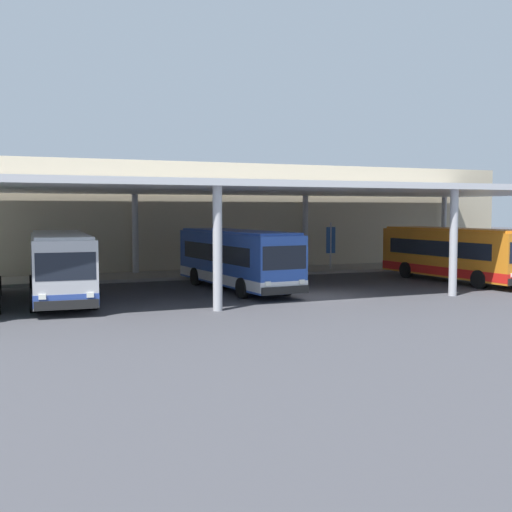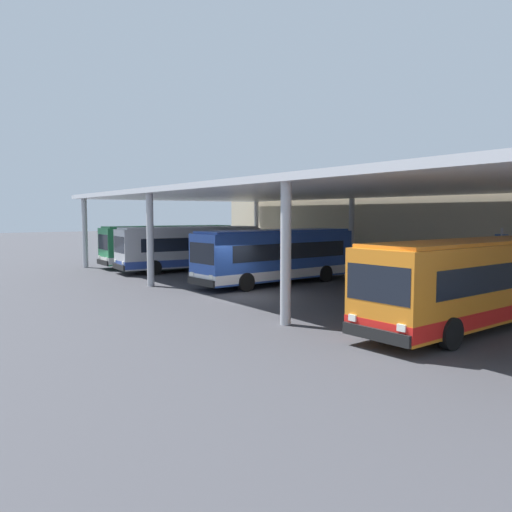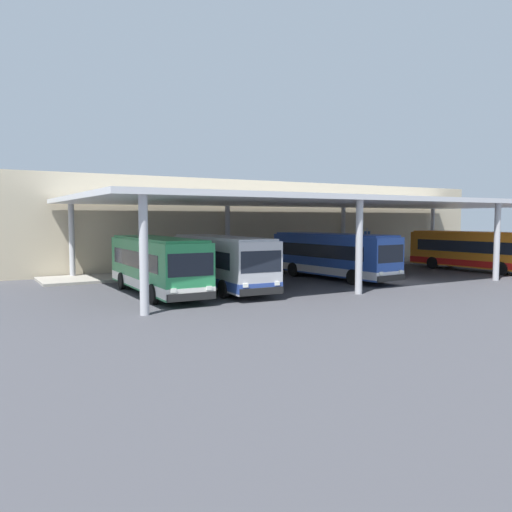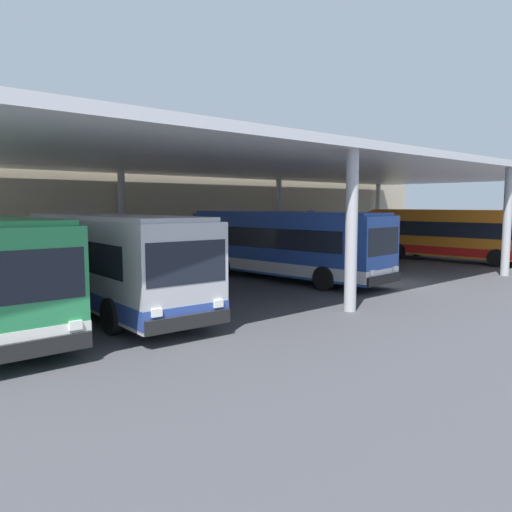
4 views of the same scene
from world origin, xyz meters
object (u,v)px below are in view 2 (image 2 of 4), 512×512
bus_nearest_bay (169,245)px  bus_far_bay (470,282)px  bus_second_bay (191,248)px  bus_middle_bay (276,256)px  banner_sign (501,256)px  bench_waiting (292,257)px

bus_nearest_bay → bus_far_bay: (26.33, -0.73, 0.00)m
bus_second_bay → bus_far_bay: (22.39, -0.57, 0.00)m
bus_far_bay → bus_second_bay: bearing=178.5°
bus_middle_bay → banner_sign: banner_sign is taller
bus_middle_bay → banner_sign: 11.93m
bus_middle_bay → bench_waiting: size_ratio=5.93×
bench_waiting → banner_sign: 17.93m
bus_second_bay → bench_waiting: (0.93, 8.72, -0.99)m
bus_far_bay → banner_sign: bearing=113.2°
bus_middle_bay → bus_far_bay: (13.25, -1.40, 0.00)m
bench_waiting → banner_sign: bearing=-2.8°
bus_nearest_bay → bus_second_bay: (3.94, -0.16, 0.00)m
bus_middle_bay → bench_waiting: bus_middle_bay is taller
bus_nearest_bay → bus_far_bay: 26.34m
banner_sign → bus_far_bay: bearing=-66.8°
bench_waiting → banner_sign: size_ratio=0.56×
bus_nearest_bay → banner_sign: 23.99m
bus_nearest_bay → bus_middle_bay: same height
bus_nearest_bay → banner_sign: bearing=18.7°
bus_nearest_bay → bus_middle_bay: 13.09m
bus_second_bay → bench_waiting: bearing=83.9°
bus_nearest_bay → bus_far_bay: bearing=-1.6°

